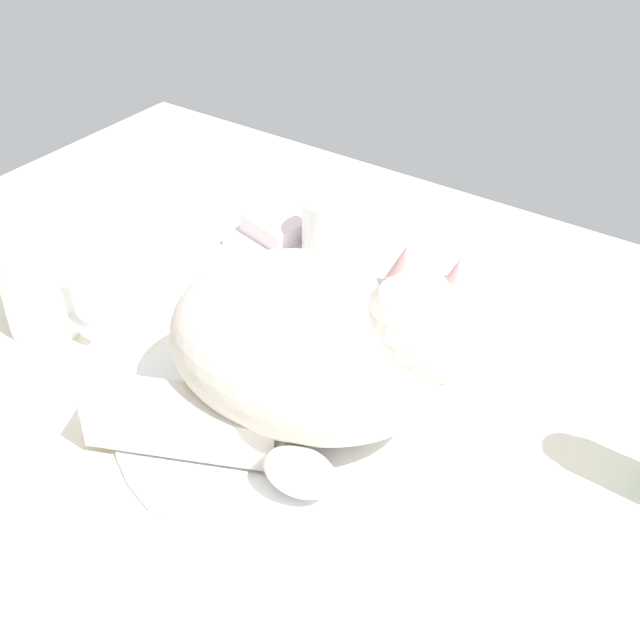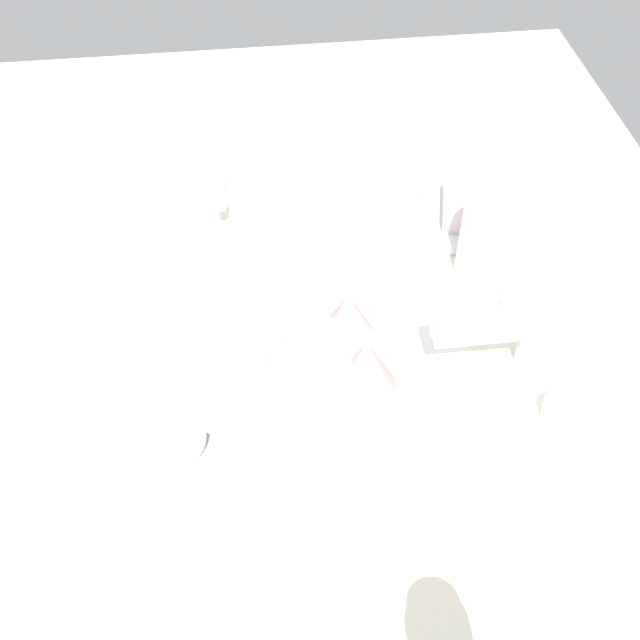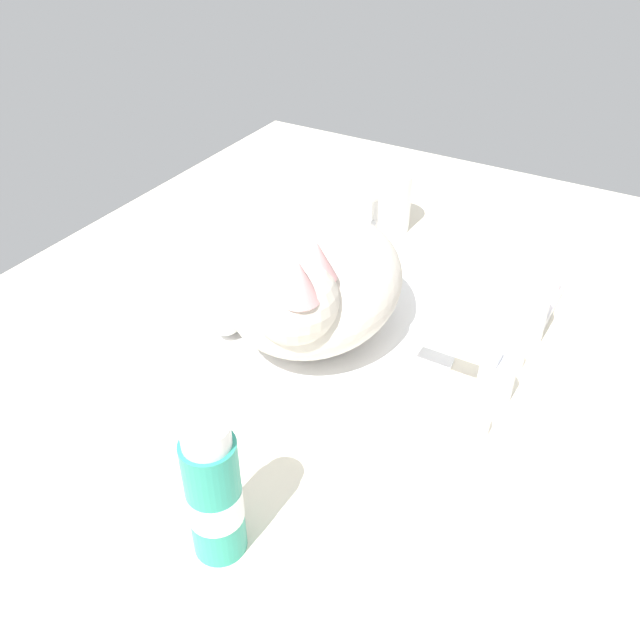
{
  "view_description": "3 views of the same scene",
  "coord_description": "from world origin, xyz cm",
  "px_view_note": "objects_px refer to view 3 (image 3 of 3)",
  "views": [
    {
      "loc": [
        30.94,
        -42.69,
        47.71
      ],
      "look_at": [
        -0.42,
        2.25,
        7.61
      ],
      "focal_mm": 48.55,
      "sensor_mm": 36.0,
      "label": 1
    },
    {
      "loc": [
        38.89,
        -2.07,
        49.78
      ],
      "look_at": [
        -0.39,
        2.76,
        7.0
      ],
      "focal_mm": 43.99,
      "sensor_mm": 36.0,
      "label": 2
    },
    {
      "loc": [
        52.37,
        30.79,
        46.49
      ],
      "look_at": [
        2.61,
        2.06,
        4.31
      ],
      "focal_mm": 37.94,
      "sensor_mm": 36.0,
      "label": 3
    }
  ],
  "objects_px": {
    "toothpaste_bottle": "(214,494)",
    "faucet": "(482,371)",
    "cat": "(310,284)",
    "coffee_mug": "(384,202)",
    "rinse_cup": "(520,308)",
    "soap_bar": "(531,288)"
  },
  "relations": [
    {
      "from": "toothpaste_bottle",
      "to": "faucet",
      "type": "bearing_deg",
      "value": 157.08
    },
    {
      "from": "faucet",
      "to": "coffee_mug",
      "type": "distance_m",
      "value": 0.35
    },
    {
      "from": "cat",
      "to": "coffee_mug",
      "type": "height_order",
      "value": "cat"
    },
    {
      "from": "cat",
      "to": "coffee_mug",
      "type": "relative_size",
      "value": 2.35
    },
    {
      "from": "faucet",
      "to": "rinse_cup",
      "type": "bearing_deg",
      "value": 178.49
    },
    {
      "from": "coffee_mug",
      "to": "rinse_cup",
      "type": "height_order",
      "value": "coffee_mug"
    },
    {
      "from": "coffee_mug",
      "to": "soap_bar",
      "type": "relative_size",
      "value": 1.75
    },
    {
      "from": "rinse_cup",
      "to": "soap_bar",
      "type": "relative_size",
      "value": 1.17
    },
    {
      "from": "rinse_cup",
      "to": "cat",
      "type": "bearing_deg",
      "value": -58.48
    },
    {
      "from": "coffee_mug",
      "to": "cat",
      "type": "bearing_deg",
      "value": 8.61
    },
    {
      "from": "cat",
      "to": "soap_bar",
      "type": "distance_m",
      "value": 0.27
    },
    {
      "from": "cat",
      "to": "soap_bar",
      "type": "xyz_separation_m",
      "value": [
        -0.19,
        0.19,
        -0.05
      ]
    },
    {
      "from": "rinse_cup",
      "to": "soap_bar",
      "type": "xyz_separation_m",
      "value": [
        -0.07,
        -0.0,
        -0.01
      ]
    },
    {
      "from": "rinse_cup",
      "to": "soap_bar",
      "type": "distance_m",
      "value": 0.07
    },
    {
      "from": "cat",
      "to": "toothpaste_bottle",
      "type": "distance_m",
      "value": 0.28
    },
    {
      "from": "rinse_cup",
      "to": "soap_bar",
      "type": "bearing_deg",
      "value": -176.25
    },
    {
      "from": "rinse_cup",
      "to": "toothpaste_bottle",
      "type": "relative_size",
      "value": 0.56
    },
    {
      "from": "coffee_mug",
      "to": "soap_bar",
      "type": "xyz_separation_m",
      "value": [
        0.08,
        0.23,
        -0.02
      ]
    },
    {
      "from": "faucet",
      "to": "cat",
      "type": "height_order",
      "value": "cat"
    },
    {
      "from": "cat",
      "to": "toothpaste_bottle",
      "type": "bearing_deg",
      "value": 15.71
    },
    {
      "from": "toothpaste_bottle",
      "to": "coffee_mug",
      "type": "bearing_deg",
      "value": -167.82
    },
    {
      "from": "soap_bar",
      "to": "faucet",
      "type": "bearing_deg",
      "value": 0.52
    }
  ]
}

